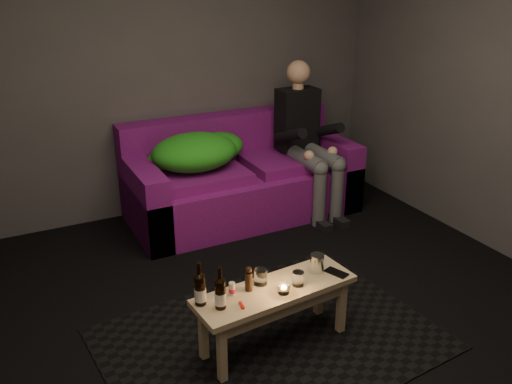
% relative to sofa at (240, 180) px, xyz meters
% --- Properties ---
extents(floor, '(4.50, 4.50, 0.00)m').
position_rel_sofa_xyz_m(floor, '(-0.46, -1.82, -0.32)').
color(floor, black).
rests_on(floor, ground).
extents(room, '(4.50, 4.50, 4.50)m').
position_rel_sofa_xyz_m(room, '(-0.46, -1.35, 1.32)').
color(room, silver).
rests_on(room, ground).
extents(rug, '(2.10, 1.61, 0.01)m').
position_rel_sofa_xyz_m(rug, '(-0.65, -1.81, -0.32)').
color(rug, black).
rests_on(rug, floor).
extents(sofa, '(2.06, 0.93, 0.88)m').
position_rel_sofa_xyz_m(sofa, '(0.00, 0.00, 0.00)').
color(sofa, '#6D0E5D').
rests_on(sofa, floor).
extents(green_blanket, '(0.90, 0.62, 0.31)m').
position_rel_sofa_xyz_m(green_blanket, '(-0.41, -0.01, 0.35)').
color(green_blanket, '#2A941B').
rests_on(green_blanket, sofa).
extents(person, '(0.37, 0.85, 1.37)m').
position_rel_sofa_xyz_m(person, '(0.59, -0.17, 0.39)').
color(person, black).
rests_on(person, sofa).
extents(coffee_table, '(1.01, 0.40, 0.41)m').
position_rel_sofa_xyz_m(coffee_table, '(-0.65, -1.86, 0.01)').
color(coffee_table, tan).
rests_on(coffee_table, rug).
extents(beer_bottle_a, '(0.07, 0.07, 0.26)m').
position_rel_sofa_xyz_m(beer_bottle_a, '(-1.10, -1.81, 0.18)').
color(beer_bottle_a, black).
rests_on(beer_bottle_a, coffee_table).
extents(beer_bottle_b, '(0.06, 0.06, 0.25)m').
position_rel_sofa_xyz_m(beer_bottle_b, '(-1.02, -1.90, 0.18)').
color(beer_bottle_b, black).
rests_on(beer_bottle_b, coffee_table).
extents(salt_shaker, '(0.04, 0.04, 0.08)m').
position_rel_sofa_xyz_m(salt_shaker, '(-0.91, -1.81, 0.12)').
color(salt_shaker, silver).
rests_on(salt_shaker, coffee_table).
extents(pepper_mill, '(0.05, 0.05, 0.12)m').
position_rel_sofa_xyz_m(pepper_mill, '(-0.81, -1.81, 0.14)').
color(pepper_mill, black).
rests_on(pepper_mill, coffee_table).
extents(tumbler_back, '(0.10, 0.10, 0.09)m').
position_rel_sofa_xyz_m(tumbler_back, '(-0.71, -1.78, 0.13)').
color(tumbler_back, white).
rests_on(tumbler_back, coffee_table).
extents(tealight, '(0.07, 0.07, 0.05)m').
position_rel_sofa_xyz_m(tealight, '(-0.64, -1.93, 0.11)').
color(tealight, white).
rests_on(tealight, coffee_table).
extents(tumbler_front, '(0.08, 0.08, 0.09)m').
position_rel_sofa_xyz_m(tumbler_front, '(-0.52, -1.89, 0.13)').
color(tumbler_front, white).
rests_on(tumbler_front, coffee_table).
extents(steel_cup, '(0.09, 0.09, 0.12)m').
position_rel_sofa_xyz_m(steel_cup, '(-0.34, -1.81, 0.14)').
color(steel_cup, silver).
rests_on(steel_cup, coffee_table).
extents(smartphone, '(0.12, 0.16, 0.01)m').
position_rel_sofa_xyz_m(smartphone, '(-0.24, -1.88, 0.09)').
color(smartphone, black).
rests_on(smartphone, coffee_table).
extents(red_lighter, '(0.03, 0.07, 0.01)m').
position_rel_sofa_xyz_m(red_lighter, '(-0.91, -1.94, 0.09)').
color(red_lighter, '#B9190B').
rests_on(red_lighter, coffee_table).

